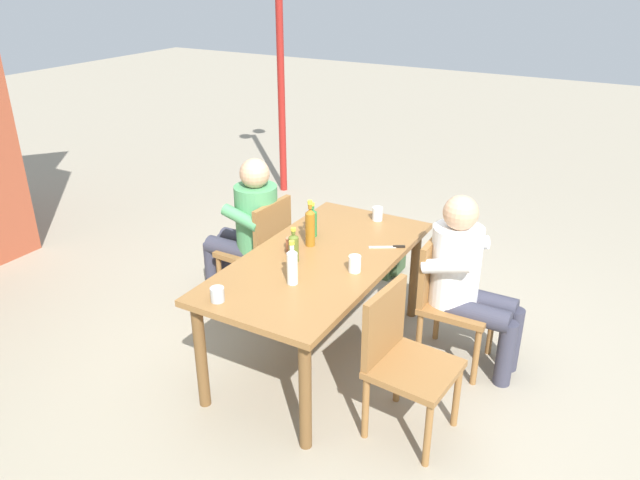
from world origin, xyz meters
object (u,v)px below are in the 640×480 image
(person_in_plaid_shirt, at_px, (249,224))
(lamp_post, at_px, (279,12))
(dining_table, at_px, (320,269))
(cup_glass, at_px, (377,214))
(bottle_amber, at_px, (310,226))
(backpack_by_near_side, at_px, (389,253))
(person_in_white_shirt, at_px, (467,275))
(cup_steel, at_px, (217,294))
(chair_near_right, at_px, (448,294))
(cup_terracotta, at_px, (292,244))
(chair_near_left, at_px, (402,355))
(table_knife, at_px, (390,247))
(bottle_green, at_px, (312,222))
(cup_white, at_px, (355,264))
(chair_far_right, at_px, (261,247))
(bottle_olive, at_px, (294,247))
(bottle_clear, at_px, (292,265))

(person_in_plaid_shirt, distance_m, lamp_post, 2.88)
(dining_table, distance_m, cup_glass, 0.75)
(bottle_amber, height_order, backpack_by_near_side, bottle_amber)
(lamp_post, bearing_deg, backpack_by_near_side, -124.79)
(cup_glass, distance_m, lamp_post, 3.07)
(person_in_white_shirt, distance_m, cup_steel, 1.58)
(chair_near_right, distance_m, lamp_post, 3.87)
(person_in_white_shirt, relative_size, person_in_plaid_shirt, 1.00)
(cup_glass, bearing_deg, cup_terracotta, 159.63)
(chair_near_left, distance_m, table_knife, 0.88)
(cup_steel, height_order, cup_glass, cup_glass)
(bottle_green, relative_size, cup_glass, 2.47)
(cup_white, bearing_deg, backpack_by_near_side, 14.29)
(chair_far_right, bearing_deg, cup_terracotta, -126.58)
(cup_steel, distance_m, backpack_by_near_side, 2.18)
(bottle_olive, xyz_separation_m, cup_glass, (0.86, -0.18, -0.05))
(chair_far_right, bearing_deg, cup_glass, -66.53)
(cup_steel, xyz_separation_m, cup_terracotta, (0.76, -0.01, 0.00))
(bottle_olive, bearing_deg, chair_near_left, -106.90)
(person_in_white_shirt, height_order, backpack_by_near_side, person_in_white_shirt)
(bottle_green, distance_m, cup_glass, 0.55)
(person_in_white_shirt, height_order, cup_steel, person_in_white_shirt)
(cup_glass, bearing_deg, dining_table, 175.03)
(cup_terracotta, bearing_deg, chair_far_right, 53.42)
(bottle_olive, bearing_deg, bottle_clear, -149.73)
(person_in_plaid_shirt, bearing_deg, bottle_olive, -125.46)
(cup_steel, distance_m, table_knife, 1.24)
(chair_far_right, xyz_separation_m, chair_near_left, (-0.77, -1.48, 0.00))
(table_knife, bearing_deg, bottle_olive, 136.74)
(cup_white, xyz_separation_m, lamp_post, (2.74, 2.29, 1.18))
(person_in_white_shirt, height_order, table_knife, person_in_white_shirt)
(bottle_green, height_order, bottle_olive, bottle_green)
(person_in_white_shirt, bearing_deg, chair_near_left, 172.03)
(dining_table, distance_m, chair_near_left, 0.85)
(cup_terracotta, bearing_deg, table_knife, -56.81)
(chair_near_right, xyz_separation_m, person_in_white_shirt, (0.00, -0.11, 0.17))
(cup_terracotta, bearing_deg, cup_steel, 178.93)
(cup_white, height_order, lamp_post, lamp_post)
(cup_terracotta, bearing_deg, bottle_amber, -28.01)
(bottle_olive, distance_m, cup_white, 0.40)
(bottle_amber, bearing_deg, chair_far_right, 65.87)
(person_in_white_shirt, bearing_deg, bottle_olive, 118.28)
(person_in_plaid_shirt, height_order, table_knife, person_in_plaid_shirt)
(bottle_clear, height_order, cup_white, bottle_clear)
(bottle_amber, height_order, cup_white, bottle_amber)
(bottle_clear, xyz_separation_m, cup_glass, (1.12, -0.03, -0.07))
(bottle_amber, xyz_separation_m, table_knife, (0.23, -0.47, -0.13))
(bottle_amber, xyz_separation_m, cup_glass, (0.61, -0.21, -0.09))
(bottle_clear, xyz_separation_m, table_knife, (0.73, -0.30, -0.11))
(table_knife, xyz_separation_m, lamp_post, (2.32, 2.34, 1.22))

